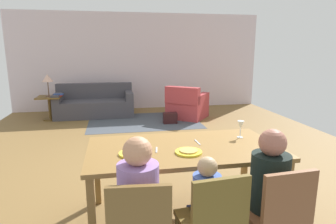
{
  "coord_description": "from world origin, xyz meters",
  "views": [
    {
      "loc": [
        -0.78,
        -4.2,
        1.7
      ],
      "look_at": [
        -0.05,
        -0.38,
        0.85
      ],
      "focal_mm": 30.84,
      "sensor_mm": 36.0,
      "label": 1
    }
  ],
  "objects_px": {
    "person_child": "(204,215)",
    "couch": "(95,104)",
    "dining_chair_child": "(213,221)",
    "person_woman": "(265,199)",
    "handbag": "(170,118)",
    "plate_near_man": "(132,153)",
    "armchair": "(187,106)",
    "dining_chair_woman": "(278,213)",
    "wine_glass": "(241,126)",
    "plate_near_child": "(189,152)",
    "dining_table": "(184,153)",
    "book_lower": "(58,96)",
    "person_man": "(139,212)",
    "book_upper": "(59,94)",
    "side_table": "(50,105)",
    "table_lamp": "(47,79)"
  },
  "relations": [
    {
      "from": "armchair",
      "to": "side_table",
      "type": "bearing_deg",
      "value": 172.43
    },
    {
      "from": "person_man",
      "to": "person_child",
      "type": "xyz_separation_m",
      "value": [
        0.51,
        -0.01,
        -0.08
      ]
    },
    {
      "from": "dining_table",
      "to": "person_child",
      "type": "xyz_separation_m",
      "value": [
        -0.0,
        -0.69,
        -0.26
      ]
    },
    {
      "from": "plate_near_man",
      "to": "person_man",
      "type": "distance_m",
      "value": 0.62
    },
    {
      "from": "dining_chair_woman",
      "to": "couch",
      "type": "height_order",
      "value": "dining_chair_woman"
    },
    {
      "from": "book_lower",
      "to": "handbag",
      "type": "xyz_separation_m",
      "value": [
        2.61,
        -0.92,
        -0.46
      ]
    },
    {
      "from": "dining_chair_child",
      "to": "person_child",
      "type": "distance_m",
      "value": 0.18
    },
    {
      "from": "plate_near_man",
      "to": "armchair",
      "type": "height_order",
      "value": "armchair"
    },
    {
      "from": "wine_glass",
      "to": "couch",
      "type": "relative_size",
      "value": 0.1
    },
    {
      "from": "dining_chair_woman",
      "to": "handbag",
      "type": "distance_m",
      "value": 4.66
    },
    {
      "from": "armchair",
      "to": "handbag",
      "type": "bearing_deg",
      "value": -138.53
    },
    {
      "from": "dining_table",
      "to": "book_lower",
      "type": "xyz_separation_m",
      "value": [
        -2.0,
        4.71,
        -0.1
      ]
    },
    {
      "from": "plate_near_child",
      "to": "dining_chair_child",
      "type": "bearing_deg",
      "value": -89.35
    },
    {
      "from": "person_woman",
      "to": "handbag",
      "type": "bearing_deg",
      "value": 88.69
    },
    {
      "from": "plate_near_man",
      "to": "plate_near_child",
      "type": "bearing_deg",
      "value": -6.66
    },
    {
      "from": "wine_glass",
      "to": "dining_chair_child",
      "type": "bearing_deg",
      "value": -122.63
    },
    {
      "from": "dining_chair_child",
      "to": "table_lamp",
      "type": "height_order",
      "value": "table_lamp"
    },
    {
      "from": "book_lower",
      "to": "book_upper",
      "type": "xyz_separation_m",
      "value": [
        0.02,
        0.0,
        0.03
      ]
    },
    {
      "from": "wine_glass",
      "to": "handbag",
      "type": "height_order",
      "value": "wine_glass"
    },
    {
      "from": "wine_glass",
      "to": "book_lower",
      "type": "xyz_separation_m",
      "value": [
        -2.67,
        4.53,
        -0.3
      ]
    },
    {
      "from": "person_man",
      "to": "person_woman",
      "type": "height_order",
      "value": "same"
    },
    {
      "from": "dining_table",
      "to": "person_woman",
      "type": "relative_size",
      "value": 1.68
    },
    {
      "from": "table_lamp",
      "to": "couch",
      "type": "bearing_deg",
      "value": 13.84
    },
    {
      "from": "book_upper",
      "to": "couch",
      "type": "bearing_deg",
      "value": 15.96
    },
    {
      "from": "dining_chair_child",
      "to": "book_upper",
      "type": "distance_m",
      "value": 5.92
    },
    {
      "from": "plate_near_child",
      "to": "table_lamp",
      "type": "bearing_deg",
      "value": 114.31
    },
    {
      "from": "dining_chair_child",
      "to": "book_lower",
      "type": "height_order",
      "value": "dining_chair_child"
    },
    {
      "from": "dining_table",
      "to": "plate_near_child",
      "type": "height_order",
      "value": "plate_near_child"
    },
    {
      "from": "person_man",
      "to": "table_lamp",
      "type": "relative_size",
      "value": 2.05
    },
    {
      "from": "couch",
      "to": "wine_glass",
      "type": "bearing_deg",
      "value": -69.09
    },
    {
      "from": "table_lamp",
      "to": "dining_chair_child",
      "type": "bearing_deg",
      "value": -68.3
    },
    {
      "from": "person_man",
      "to": "dining_chair_woman",
      "type": "distance_m",
      "value": 1.04
    },
    {
      "from": "plate_near_child",
      "to": "couch",
      "type": "height_order",
      "value": "couch"
    },
    {
      "from": "person_child",
      "to": "person_woman",
      "type": "height_order",
      "value": "person_woman"
    },
    {
      "from": "dining_table",
      "to": "handbag",
      "type": "bearing_deg",
      "value": 80.81
    },
    {
      "from": "person_child",
      "to": "couch",
      "type": "xyz_separation_m",
      "value": [
        -1.15,
        5.64,
        -0.13
      ]
    },
    {
      "from": "wine_glass",
      "to": "dining_chair_child",
      "type": "relative_size",
      "value": 0.21
    },
    {
      "from": "dining_chair_child",
      "to": "side_table",
      "type": "xyz_separation_m",
      "value": [
        -2.21,
        5.55,
        -0.11
      ]
    },
    {
      "from": "dining_table",
      "to": "plate_near_child",
      "type": "xyz_separation_m",
      "value": [
        -0.0,
        -0.18,
        0.08
      ]
    },
    {
      "from": "person_man",
      "to": "person_woman",
      "type": "distance_m",
      "value": 1.02
    },
    {
      "from": "table_lamp",
      "to": "book_upper",
      "type": "distance_m",
      "value": 0.44
    },
    {
      "from": "person_man",
      "to": "dining_chair_woman",
      "type": "height_order",
      "value": "person_man"
    },
    {
      "from": "dining_chair_child",
      "to": "armchair",
      "type": "distance_m",
      "value": 5.23
    },
    {
      "from": "side_table",
      "to": "handbag",
      "type": "relative_size",
      "value": 1.81
    },
    {
      "from": "plate_near_man",
      "to": "side_table",
      "type": "relative_size",
      "value": 0.43
    },
    {
      "from": "person_child",
      "to": "person_man",
      "type": "bearing_deg",
      "value": 179.42
    },
    {
      "from": "dining_chair_woman",
      "to": "armchair",
      "type": "distance_m",
      "value": 5.15
    },
    {
      "from": "person_woman",
      "to": "book_upper",
      "type": "relative_size",
      "value": 5.04
    },
    {
      "from": "plate_near_man",
      "to": "side_table",
      "type": "xyz_separation_m",
      "value": [
        -1.69,
        4.81,
        -0.39
      ]
    },
    {
      "from": "dining_table",
      "to": "dining_chair_child",
      "type": "bearing_deg",
      "value": -89.48
    }
  ]
}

